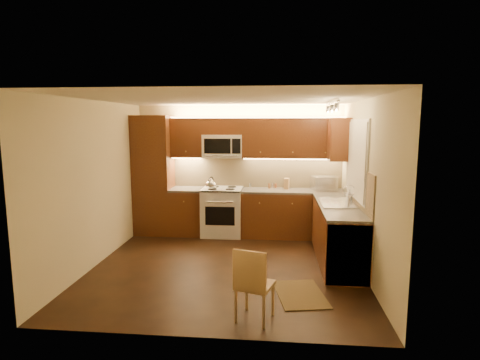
# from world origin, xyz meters

# --- Properties ---
(floor) EXTENTS (4.00, 4.00, 0.01)m
(floor) POSITION_xyz_m (0.00, 0.00, 0.00)
(floor) COLOR black
(floor) RESTS_ON ground
(ceiling) EXTENTS (4.00, 4.00, 0.01)m
(ceiling) POSITION_xyz_m (0.00, 0.00, 2.50)
(ceiling) COLOR beige
(ceiling) RESTS_ON ground
(wall_back) EXTENTS (4.00, 0.01, 2.50)m
(wall_back) POSITION_xyz_m (0.00, 2.00, 1.25)
(wall_back) COLOR beige
(wall_back) RESTS_ON ground
(wall_front) EXTENTS (4.00, 0.01, 2.50)m
(wall_front) POSITION_xyz_m (0.00, -2.00, 1.25)
(wall_front) COLOR beige
(wall_front) RESTS_ON ground
(wall_left) EXTENTS (0.01, 4.00, 2.50)m
(wall_left) POSITION_xyz_m (-2.00, 0.00, 1.25)
(wall_left) COLOR beige
(wall_left) RESTS_ON ground
(wall_right) EXTENTS (0.01, 4.00, 2.50)m
(wall_right) POSITION_xyz_m (2.00, 0.00, 1.25)
(wall_right) COLOR beige
(wall_right) RESTS_ON ground
(pantry) EXTENTS (0.70, 0.60, 2.30)m
(pantry) POSITION_xyz_m (-1.65, 1.70, 1.15)
(pantry) COLOR #42170E
(pantry) RESTS_ON floor
(base_cab_back_left) EXTENTS (0.62, 0.60, 0.86)m
(base_cab_back_left) POSITION_xyz_m (-0.99, 1.70, 0.43)
(base_cab_back_left) COLOR #42170E
(base_cab_back_left) RESTS_ON floor
(counter_back_left) EXTENTS (0.62, 0.60, 0.04)m
(counter_back_left) POSITION_xyz_m (-0.99, 1.70, 0.88)
(counter_back_left) COLOR #3D3A37
(counter_back_left) RESTS_ON base_cab_back_left
(base_cab_back_right) EXTENTS (1.92, 0.60, 0.86)m
(base_cab_back_right) POSITION_xyz_m (1.04, 1.70, 0.43)
(base_cab_back_right) COLOR #42170E
(base_cab_back_right) RESTS_ON floor
(counter_back_right) EXTENTS (1.92, 0.60, 0.04)m
(counter_back_right) POSITION_xyz_m (1.04, 1.70, 0.88)
(counter_back_right) COLOR #3D3A37
(counter_back_right) RESTS_ON base_cab_back_right
(base_cab_right) EXTENTS (0.60, 2.00, 0.86)m
(base_cab_right) POSITION_xyz_m (1.70, 0.40, 0.43)
(base_cab_right) COLOR #42170E
(base_cab_right) RESTS_ON floor
(counter_right) EXTENTS (0.60, 2.00, 0.04)m
(counter_right) POSITION_xyz_m (1.70, 0.40, 0.88)
(counter_right) COLOR #3D3A37
(counter_right) RESTS_ON base_cab_right
(dishwasher) EXTENTS (0.58, 0.60, 0.84)m
(dishwasher) POSITION_xyz_m (1.70, -0.30, 0.43)
(dishwasher) COLOR silver
(dishwasher) RESTS_ON floor
(backsplash_back) EXTENTS (3.30, 0.02, 0.60)m
(backsplash_back) POSITION_xyz_m (0.35, 1.99, 1.20)
(backsplash_back) COLOR tan
(backsplash_back) RESTS_ON wall_back
(backsplash_right) EXTENTS (0.02, 2.00, 0.60)m
(backsplash_right) POSITION_xyz_m (1.99, 0.40, 1.20)
(backsplash_right) COLOR tan
(backsplash_right) RESTS_ON wall_right
(upper_cab_back_left) EXTENTS (0.62, 0.35, 0.75)m
(upper_cab_back_left) POSITION_xyz_m (-0.99, 1.82, 1.88)
(upper_cab_back_left) COLOR #42170E
(upper_cab_back_left) RESTS_ON wall_back
(upper_cab_back_right) EXTENTS (1.92, 0.35, 0.75)m
(upper_cab_back_right) POSITION_xyz_m (1.04, 1.82, 1.88)
(upper_cab_back_right) COLOR #42170E
(upper_cab_back_right) RESTS_ON wall_back
(upper_cab_bridge) EXTENTS (0.76, 0.35, 0.31)m
(upper_cab_bridge) POSITION_xyz_m (-0.30, 1.82, 2.09)
(upper_cab_bridge) COLOR #42170E
(upper_cab_bridge) RESTS_ON wall_back
(upper_cab_right_corner) EXTENTS (0.35, 0.50, 0.75)m
(upper_cab_right_corner) POSITION_xyz_m (1.82, 1.40, 1.88)
(upper_cab_right_corner) COLOR #42170E
(upper_cab_right_corner) RESTS_ON wall_right
(stove) EXTENTS (0.76, 0.65, 0.92)m
(stove) POSITION_xyz_m (-0.30, 1.68, 0.46)
(stove) COLOR silver
(stove) RESTS_ON floor
(microwave) EXTENTS (0.76, 0.38, 0.44)m
(microwave) POSITION_xyz_m (-0.30, 1.81, 1.72)
(microwave) COLOR silver
(microwave) RESTS_ON wall_back
(window_frame) EXTENTS (0.03, 1.44, 1.24)m
(window_frame) POSITION_xyz_m (1.99, 0.55, 1.60)
(window_frame) COLOR silver
(window_frame) RESTS_ON wall_right
(window_blinds) EXTENTS (0.02, 1.36, 1.16)m
(window_blinds) POSITION_xyz_m (1.97, 0.55, 1.60)
(window_blinds) COLOR silver
(window_blinds) RESTS_ON wall_right
(sink) EXTENTS (0.52, 0.86, 0.15)m
(sink) POSITION_xyz_m (1.70, 0.55, 0.98)
(sink) COLOR silver
(sink) RESTS_ON counter_right
(faucet) EXTENTS (0.20, 0.04, 0.30)m
(faucet) POSITION_xyz_m (1.88, 0.55, 1.05)
(faucet) COLOR silver
(faucet) RESTS_ON counter_right
(track_light_bar) EXTENTS (0.04, 1.20, 0.03)m
(track_light_bar) POSITION_xyz_m (1.55, 0.40, 2.46)
(track_light_bar) COLOR silver
(track_light_bar) RESTS_ON ceiling
(kettle) EXTENTS (0.28, 0.28, 0.24)m
(kettle) POSITION_xyz_m (-0.49, 1.50, 1.04)
(kettle) COLOR silver
(kettle) RESTS_ON stove
(toaster_oven) EXTENTS (0.51, 0.42, 0.26)m
(toaster_oven) POSITION_xyz_m (1.62, 1.75, 1.03)
(toaster_oven) COLOR silver
(toaster_oven) RESTS_ON counter_back_right
(knife_block) EXTENTS (0.11, 0.16, 0.21)m
(knife_block) POSITION_xyz_m (0.93, 1.82, 1.00)
(knife_block) COLOR olive
(knife_block) RESTS_ON counter_back_right
(spice_jar_a) EXTENTS (0.05, 0.05, 0.10)m
(spice_jar_a) POSITION_xyz_m (0.23, 1.84, 0.95)
(spice_jar_a) COLOR silver
(spice_jar_a) RESTS_ON counter_back_right
(spice_jar_b) EXTENTS (0.05, 0.05, 0.10)m
(spice_jar_b) POSITION_xyz_m (0.60, 1.84, 0.95)
(spice_jar_b) COLOR brown
(spice_jar_b) RESTS_ON counter_back_right
(spice_jar_c) EXTENTS (0.05, 0.05, 0.09)m
(spice_jar_c) POSITION_xyz_m (0.66, 1.94, 0.95)
(spice_jar_c) COLOR silver
(spice_jar_c) RESTS_ON counter_back_right
(spice_jar_d) EXTENTS (0.05, 0.05, 0.09)m
(spice_jar_d) POSITION_xyz_m (0.72, 1.91, 0.95)
(spice_jar_d) COLOR brown
(spice_jar_d) RESTS_ON counter_back_right
(soap_bottle) EXTENTS (0.10, 0.10, 0.18)m
(soap_bottle) POSITION_xyz_m (1.94, 0.84, 0.99)
(soap_bottle) COLOR silver
(soap_bottle) RESTS_ON counter_right
(rug) EXTENTS (0.73, 0.95, 0.01)m
(rug) POSITION_xyz_m (1.06, -0.90, 0.01)
(rug) COLOR black
(rug) RESTS_ON floor
(dining_chair) EXTENTS (0.46, 0.46, 0.84)m
(dining_chair) POSITION_xyz_m (0.52, -1.57, 0.42)
(dining_chair) COLOR olive
(dining_chair) RESTS_ON floor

